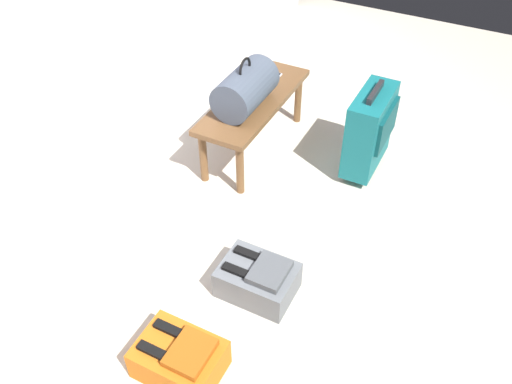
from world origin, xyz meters
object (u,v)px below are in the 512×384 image
at_px(backpack_orange, 180,358).
at_px(cell_phone, 271,74).
at_px(bench, 254,106).
at_px(duffel_bag_slate, 245,89).
at_px(suitcase_upright_teal, 370,130).
at_px(backpack_grey, 258,279).

bearing_deg(backpack_orange, cell_phone, 14.38).
height_order(bench, cell_phone, cell_phone).
xyz_separation_m(duffel_bag_slate, suitcase_upright_teal, (0.25, -0.75, -0.22)).
bearing_deg(suitcase_upright_teal, duffel_bag_slate, 108.44).
height_order(bench, duffel_bag_slate, duffel_bag_slate).
relative_size(bench, cell_phone, 6.94).
xyz_separation_m(duffel_bag_slate, backpack_grey, (-0.97, -0.58, -0.44)).
height_order(cell_phone, backpack_orange, cell_phone).
xyz_separation_m(cell_phone, suitcase_upright_teal, (-0.19, -0.78, -0.10)).
bearing_deg(duffel_bag_slate, backpack_grey, -149.17).
bearing_deg(duffel_bag_slate, suitcase_upright_teal, -71.56).
bearing_deg(backpack_grey, bench, 28.10).
height_order(cell_phone, backpack_grey, cell_phone).
xyz_separation_m(bench, backpack_orange, (-1.65, -0.47, -0.24)).
distance_m(bench, cell_phone, 0.33).
xyz_separation_m(bench, duffel_bag_slate, (-0.11, 0.00, 0.19)).
bearing_deg(duffel_bag_slate, backpack_orange, -162.95).
xyz_separation_m(suitcase_upright_teal, backpack_grey, (-1.22, 0.16, -0.21)).
relative_size(bench, duffel_bag_slate, 2.27).
height_order(bench, suitcase_upright_teal, suitcase_upright_teal).
xyz_separation_m(cell_phone, backpack_grey, (-1.41, -0.61, -0.31)).
xyz_separation_m(suitcase_upright_teal, backpack_orange, (-1.79, 0.27, -0.21)).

